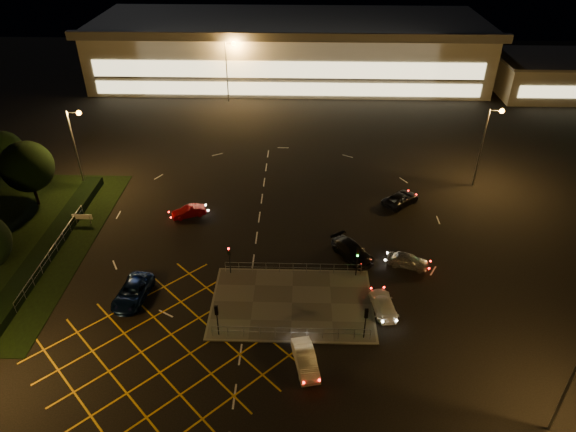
{
  "coord_description": "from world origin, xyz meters",
  "views": [
    {
      "loc": [
        2.63,
        -36.09,
        31.65
      ],
      "look_at": [
        1.31,
        9.26,
        2.0
      ],
      "focal_mm": 32.0,
      "sensor_mm": 36.0,
      "label": 1
    }
  ],
  "objects_px": {
    "car_far_dkgrey": "(352,251)",
    "signal_se": "(366,317)",
    "car_circ_red": "(189,212)",
    "car_queue_white": "(305,360)",
    "signal_ne": "(357,256)",
    "signal_nw": "(229,254)",
    "car_right_silver": "(408,260)",
    "car_east_grey": "(401,199)",
    "car_approach_white": "(383,304)",
    "signal_sw": "(217,314)",
    "car_left_blue": "(133,292)"
  },
  "relations": [
    {
      "from": "signal_sw",
      "to": "car_east_grey",
      "type": "xyz_separation_m",
      "value": [
        18.28,
        21.32,
        -1.69
      ]
    },
    {
      "from": "signal_se",
      "to": "car_approach_white",
      "type": "distance_m",
      "value": 4.36
    },
    {
      "from": "car_circ_red",
      "to": "car_approach_white",
      "type": "distance_m",
      "value": 24.65
    },
    {
      "from": "car_right_silver",
      "to": "car_approach_white",
      "type": "height_order",
      "value": "car_right_silver"
    },
    {
      "from": "signal_ne",
      "to": "car_circ_red",
      "type": "relative_size",
      "value": 0.84
    },
    {
      "from": "car_circ_red",
      "to": "car_east_grey",
      "type": "relative_size",
      "value": 0.77
    },
    {
      "from": "car_east_grey",
      "to": "car_approach_white",
      "type": "bearing_deg",
      "value": 125.1
    },
    {
      "from": "signal_ne",
      "to": "car_right_silver",
      "type": "xyz_separation_m",
      "value": [
        5.17,
        1.7,
        -1.68
      ]
    },
    {
      "from": "car_left_blue",
      "to": "car_east_grey",
      "type": "height_order",
      "value": "car_left_blue"
    },
    {
      "from": "signal_nw",
      "to": "car_queue_white",
      "type": "relative_size",
      "value": 0.73
    },
    {
      "from": "car_approach_white",
      "to": "signal_sw",
      "type": "bearing_deg",
      "value": 6.63
    },
    {
      "from": "car_east_grey",
      "to": "car_left_blue",
      "type": "bearing_deg",
      "value": 81.22
    },
    {
      "from": "car_approach_white",
      "to": "signal_nw",
      "type": "bearing_deg",
      "value": -25.14
    },
    {
      "from": "signal_ne",
      "to": "car_east_grey",
      "type": "bearing_deg",
      "value": 64.78
    },
    {
      "from": "signal_sw",
      "to": "signal_ne",
      "type": "distance_m",
      "value": 14.41
    },
    {
      "from": "car_far_dkgrey",
      "to": "signal_ne",
      "type": "bearing_deg",
      "value": -122.45
    },
    {
      "from": "signal_se",
      "to": "car_east_grey",
      "type": "xyz_separation_m",
      "value": [
        6.28,
        21.32,
        -1.69
      ]
    },
    {
      "from": "car_queue_white",
      "to": "car_east_grey",
      "type": "bearing_deg",
      "value": 52.99
    },
    {
      "from": "car_circ_red",
      "to": "car_approach_white",
      "type": "xyz_separation_m",
      "value": [
        19.94,
        -14.49,
        0.02
      ]
    },
    {
      "from": "car_right_silver",
      "to": "car_approach_white",
      "type": "xyz_separation_m",
      "value": [
        -3.16,
        -6.22,
        -0.05
      ]
    },
    {
      "from": "car_left_blue",
      "to": "car_east_grey",
      "type": "distance_m",
      "value": 31.62
    },
    {
      "from": "car_circ_red",
      "to": "car_approach_white",
      "type": "relative_size",
      "value": 0.85
    },
    {
      "from": "signal_se",
      "to": "car_circ_red",
      "type": "xyz_separation_m",
      "value": [
        -17.93,
        17.95,
        -1.75
      ]
    },
    {
      "from": "car_right_silver",
      "to": "car_east_grey",
      "type": "height_order",
      "value": "car_right_silver"
    },
    {
      "from": "signal_nw",
      "to": "car_left_blue",
      "type": "bearing_deg",
      "value": -155.84
    },
    {
      "from": "signal_sw",
      "to": "car_circ_red",
      "type": "bearing_deg",
      "value": -71.72
    },
    {
      "from": "signal_se",
      "to": "car_left_blue",
      "type": "distance_m",
      "value": 20.83
    },
    {
      "from": "car_left_blue",
      "to": "car_circ_red",
      "type": "distance_m",
      "value": 13.91
    },
    {
      "from": "signal_nw",
      "to": "car_right_silver",
      "type": "xyz_separation_m",
      "value": [
        17.17,
        1.7,
        -1.68
      ]
    },
    {
      "from": "car_right_silver",
      "to": "car_east_grey",
      "type": "bearing_deg",
      "value": 12.23
    },
    {
      "from": "car_circ_red",
      "to": "car_queue_white",
      "type": "bearing_deg",
      "value": 8.97
    },
    {
      "from": "signal_ne",
      "to": "car_east_grey",
      "type": "distance_m",
      "value": 14.84
    },
    {
      "from": "signal_ne",
      "to": "car_queue_white",
      "type": "xyz_separation_m",
      "value": [
        -4.81,
        -10.99,
        -1.66
      ]
    },
    {
      "from": "car_far_dkgrey",
      "to": "car_circ_red",
      "type": "relative_size",
      "value": 1.38
    },
    {
      "from": "car_queue_white",
      "to": "car_circ_red",
      "type": "distance_m",
      "value": 24.72
    },
    {
      "from": "signal_sw",
      "to": "car_far_dkgrey",
      "type": "distance_m",
      "value": 16.26
    },
    {
      "from": "car_right_silver",
      "to": "car_east_grey",
      "type": "distance_m",
      "value": 11.69
    },
    {
      "from": "signal_sw",
      "to": "signal_nw",
      "type": "distance_m",
      "value": 7.99
    },
    {
      "from": "car_far_dkgrey",
      "to": "signal_se",
      "type": "bearing_deg",
      "value": -124.2
    },
    {
      "from": "car_right_silver",
      "to": "car_circ_red",
      "type": "height_order",
      "value": "car_right_silver"
    },
    {
      "from": "signal_ne",
      "to": "car_circ_red",
      "type": "distance_m",
      "value": 20.59
    },
    {
      "from": "signal_nw",
      "to": "car_far_dkgrey",
      "type": "xyz_separation_m",
      "value": [
        11.87,
        3.01,
        -1.62
      ]
    },
    {
      "from": "car_far_dkgrey",
      "to": "car_approach_white",
      "type": "bearing_deg",
      "value": -109.0
    },
    {
      "from": "car_approach_white",
      "to": "car_far_dkgrey",
      "type": "bearing_deg",
      "value": -81.41
    },
    {
      "from": "signal_nw",
      "to": "car_far_dkgrey",
      "type": "distance_m",
      "value": 12.36
    },
    {
      "from": "car_queue_white",
      "to": "car_far_dkgrey",
      "type": "distance_m",
      "value": 14.77
    },
    {
      "from": "signal_se",
      "to": "signal_nw",
      "type": "distance_m",
      "value": 14.41
    },
    {
      "from": "car_far_dkgrey",
      "to": "signal_sw",
      "type": "bearing_deg",
      "value": -172.05
    },
    {
      "from": "signal_nw",
      "to": "car_approach_white",
      "type": "relative_size",
      "value": 0.72
    },
    {
      "from": "signal_se",
      "to": "signal_nw",
      "type": "bearing_deg",
      "value": -33.65
    }
  ]
}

